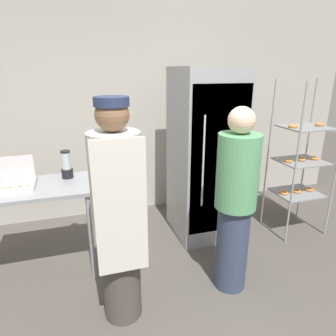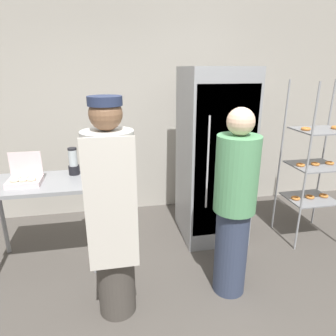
{
  "view_description": "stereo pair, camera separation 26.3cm",
  "coord_description": "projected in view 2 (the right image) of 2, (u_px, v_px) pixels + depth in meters",
  "views": [
    {
      "loc": [
        -0.76,
        -1.59,
        1.94
      ],
      "look_at": [
        -0.02,
        0.8,
        1.1
      ],
      "focal_mm": 32.0,
      "sensor_mm": 36.0,
      "label": 1
    },
    {
      "loc": [
        -0.5,
        -1.65,
        1.94
      ],
      "look_at": [
        -0.02,
        0.8,
        1.1
      ],
      "focal_mm": 32.0,
      "sensor_mm": 36.0,
      "label": 2
    }
  ],
  "objects": [
    {
      "name": "blender_pitcher",
      "position": [
        73.0,
        163.0,
        3.03
      ],
      "size": [
        0.11,
        0.11,
        0.28
      ],
      "color": "black",
      "rests_on": "prep_counter"
    },
    {
      "name": "baking_rack",
      "position": [
        315.0,
        166.0,
        3.38
      ],
      "size": [
        0.59,
        0.52,
        1.82
      ],
      "color": "#93969B",
      "rests_on": "ground_plane"
    },
    {
      "name": "back_wall",
      "position": [
        147.0,
        102.0,
        4.0
      ],
      "size": [
        6.4,
        0.12,
        3.01
      ],
      "primitive_type": "cube",
      "color": "#ADA89E",
      "rests_on": "ground_plane"
    },
    {
      "name": "donut_box",
      "position": [
        24.0,
        179.0,
        2.8
      ],
      "size": [
        0.3,
        0.24,
        0.28
      ],
      "color": "silver",
      "rests_on": "prep_counter"
    },
    {
      "name": "prep_counter",
      "position": [
        41.0,
        193.0,
        2.91
      ],
      "size": [
        1.04,
        0.62,
        0.9
      ],
      "color": "gray",
      "rests_on": "ground_plane"
    },
    {
      "name": "refrigerator",
      "position": [
        213.0,
        157.0,
        3.41
      ],
      "size": [
        0.7,
        0.78,
        1.96
      ],
      "color": "gray",
      "rests_on": "ground_plane"
    },
    {
      "name": "person_baker",
      "position": [
        112.0,
        211.0,
        2.25
      ],
      "size": [
        0.37,
        0.39,
        1.76
      ],
      "color": "#47423D",
      "rests_on": "ground_plane"
    },
    {
      "name": "person_customer",
      "position": [
        234.0,
        205.0,
        2.5
      ],
      "size": [
        0.35,
        0.35,
        1.66
      ],
      "color": "#333D56",
      "rests_on": "ground_plane"
    }
  ]
}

